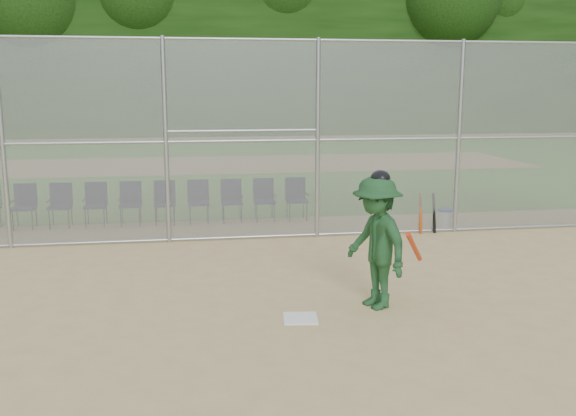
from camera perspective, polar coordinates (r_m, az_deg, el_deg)
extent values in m
plane|color=tan|center=(8.39, 2.73, -10.57)|extent=(100.00, 100.00, 0.00)
plane|color=#367021|center=(25.88, -5.40, 3.91)|extent=(100.00, 100.00, 0.00)
plane|color=tan|center=(25.88, -5.40, 3.91)|extent=(24.00, 24.00, 0.00)
cube|color=gray|center=(12.80, -1.77, 6.02)|extent=(16.00, 0.02, 4.00)
cylinder|color=#9EA3A8|center=(12.79, -1.82, 14.76)|extent=(16.00, 0.05, 0.05)
cube|color=black|center=(42.75, -7.06, 13.91)|extent=(80.00, 5.00, 11.00)
cube|color=white|center=(8.67, 1.11, -9.77)|extent=(0.50, 0.50, 0.02)
imported|color=#1B4523|center=(8.96, 7.85, -3.07)|extent=(1.04, 1.36, 1.85)
ellipsoid|color=black|center=(8.79, 8.00, 2.61)|extent=(0.27, 0.30, 0.23)
cylinder|color=red|center=(8.71, 11.14, -3.41)|extent=(0.47, 0.64, 0.55)
cylinder|color=white|center=(14.39, 13.78, -1.02)|extent=(0.33, 0.33, 0.39)
cylinder|color=#263AA5|center=(14.35, 13.82, -0.16)|extent=(0.35, 0.35, 0.05)
cylinder|color=#D84C14|center=(13.81, 11.70, -0.46)|extent=(0.06, 0.20, 0.85)
cylinder|color=black|center=(13.92, 12.85, -0.42)|extent=(0.06, 0.23, 0.85)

